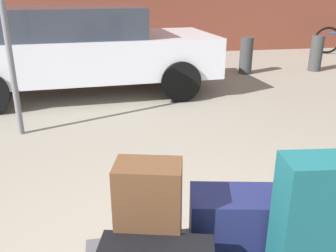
{
  "coord_description": "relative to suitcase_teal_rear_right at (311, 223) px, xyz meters",
  "views": [
    {
      "loc": [
        -0.47,
        -1.43,
        1.7
      ],
      "look_at": [
        0.0,
        1.2,
        0.69
      ],
      "focal_mm": 39.05,
      "sensor_mm": 36.0,
      "label": 1
    }
  ],
  "objects": [
    {
      "name": "suitcase_teal_rear_right",
      "position": [
        0.0,
        0.0,
        0.0
      ],
      "size": [
        0.35,
        0.24,
        0.67
      ],
      "primitive_type": "cube",
      "rotation": [
        0.0,
        0.0,
        -0.11
      ],
      "color": "#144C51",
      "rests_on": "luggage_cart"
    },
    {
      "name": "duffel_bag_navy_center",
      "position": [
        -0.21,
        0.31,
        -0.17
      ],
      "size": [
        0.6,
        0.39,
        0.32
      ],
      "primitive_type": "cube",
      "rotation": [
        0.0,
        0.0,
        -0.2
      ],
      "color": "#191E47",
      "rests_on": "luggage_cart"
    },
    {
      "name": "suitcase_brown_front_left",
      "position": [
        -0.73,
        0.26,
        -0.05
      ],
      "size": [
        0.37,
        0.28,
        0.58
      ],
      "primitive_type": "cube",
      "rotation": [
        0.0,
        0.0,
        -0.25
      ],
      "color": "#51331E",
      "rests_on": "luggage_cart"
    },
    {
      "name": "parked_car",
      "position": [
        -1.26,
        5.0,
        0.09
      ],
      "size": [
        4.41,
        2.14,
        1.42
      ],
      "color": "silver",
      "rests_on": "ground_plane"
    },
    {
      "name": "bollard_kerb_near",
      "position": [
        2.04,
        5.94,
        -0.3
      ],
      "size": [
        0.26,
        0.26,
        0.75
      ],
      "primitive_type": "cylinder",
      "color": "#383838",
      "rests_on": "ground_plane"
    },
    {
      "name": "bollard_kerb_mid",
      "position": [
        3.63,
        5.94,
        -0.3
      ],
      "size": [
        0.26,
        0.26,
        0.75
      ],
      "primitive_type": "cylinder",
      "color": "#383838",
      "rests_on": "ground_plane"
    },
    {
      "name": "no_parking_sign",
      "position": [
        -1.96,
        3.19,
        0.76
      ],
      "size": [
        0.49,
        0.11,
        2.32
      ],
      "color": "slate",
      "rests_on": "ground_plane"
    }
  ]
}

